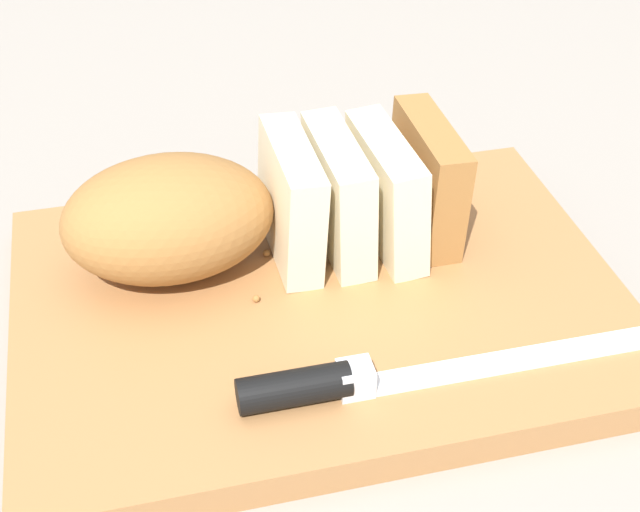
% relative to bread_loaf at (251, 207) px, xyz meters
% --- Properties ---
extents(ground_plane, '(3.00, 3.00, 0.00)m').
position_rel_bread_loaf_xyz_m(ground_plane, '(0.04, -0.05, -0.06)').
color(ground_plane, gray).
extents(cutting_board, '(0.40, 0.29, 0.02)m').
position_rel_bread_loaf_xyz_m(cutting_board, '(0.04, -0.05, -0.05)').
color(cutting_board, '#9E6B3D').
rests_on(cutting_board, ground_plane).
extents(bread_loaf, '(0.27, 0.11, 0.08)m').
position_rel_bread_loaf_xyz_m(bread_loaf, '(0.00, 0.00, 0.00)').
color(bread_loaf, '#996633').
rests_on(bread_loaf, cutting_board).
extents(bread_knife, '(0.26, 0.02, 0.02)m').
position_rel_bread_loaf_xyz_m(bread_knife, '(0.03, -0.14, -0.03)').
color(bread_knife, silver).
rests_on(bread_knife, cutting_board).
extents(crumb_near_knife, '(0.00, 0.00, 0.00)m').
position_rel_bread_loaf_xyz_m(crumb_near_knife, '(-0.01, -0.05, -0.04)').
color(crumb_near_knife, '#996633').
rests_on(crumb_near_knife, cutting_board).
extents(crumb_near_loaf, '(0.01, 0.01, 0.01)m').
position_rel_bread_loaf_xyz_m(crumb_near_loaf, '(0.01, -0.00, -0.04)').
color(crumb_near_loaf, '#996633').
rests_on(crumb_near_loaf, cutting_board).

